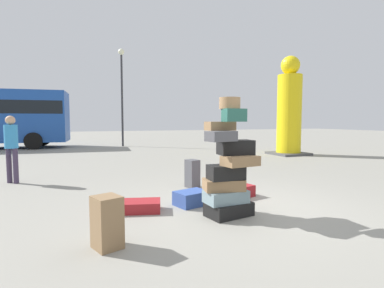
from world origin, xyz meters
name	(u,v)px	position (x,y,z in m)	size (l,w,h in m)	color
ground_plane	(239,210)	(0.00, 0.00, 0.00)	(80.00, 80.00, 0.00)	gray
suitcase_tower	(229,171)	(-0.32, -0.21, 0.73)	(0.88, 0.63, 1.89)	black
suitcase_maroon_white_trunk	(136,206)	(-1.65, 0.56, 0.09)	(0.80, 0.44, 0.18)	maroon
suitcase_charcoal_foreground_near	(192,174)	(-0.11, 1.92, 0.32)	(0.24, 0.29, 0.64)	#4C4C51
suitcase_navy_behind_tower	(192,198)	(-0.64, 0.58, 0.13)	(0.57, 0.42, 0.25)	#334F99
suitcase_brown_foreground_far	(107,222)	(-2.25, -0.77, 0.32)	(0.29, 0.32, 0.63)	olive
suitcase_maroon_left_side	(236,191)	(0.40, 0.80, 0.11)	(0.68, 0.42, 0.23)	maroon
person_bearded_onlooker	(11,143)	(-4.03, 3.97, 0.99)	(0.30, 0.30, 1.64)	#3F334C
yellow_dummy_statue	(289,111)	(6.34, 6.59, 1.94)	(1.48, 1.48, 4.36)	yellow
lamp_post	(122,82)	(0.07, 13.73, 3.75)	(0.36, 0.36, 5.68)	#333338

